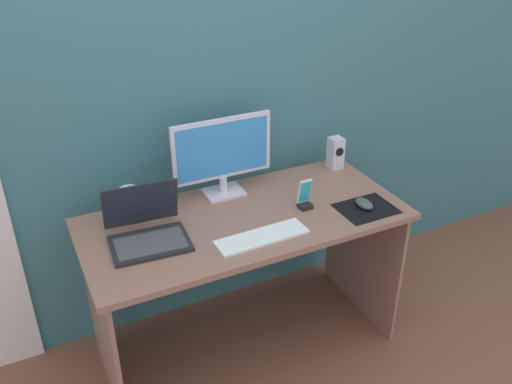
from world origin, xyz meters
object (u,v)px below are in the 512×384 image
object	(u,v)px
speaker_right	(336,153)
keyboard_external	(262,237)
laptop	(147,230)
fishbowl	(130,202)
mouse	(364,204)
phone_in_dock	(305,198)
monitor	(223,154)

from	to	relation	value
speaker_right	keyboard_external	world-z (taller)	speaker_right
speaker_right	laptop	size ratio (longest dim) A/B	0.49
fishbowl	mouse	world-z (taller)	fishbowl
fishbowl	phone_in_dock	size ratio (longest dim) A/B	1.10
speaker_right	phone_in_dock	xyz separation A→B (m)	(-0.34, -0.28, -0.03)
monitor	phone_in_dock	distance (m)	0.42
laptop	mouse	size ratio (longest dim) A/B	3.29
phone_in_dock	speaker_right	bearing A→B (deg)	39.15
speaker_right	laptop	distance (m)	1.07
speaker_right	mouse	size ratio (longest dim) A/B	1.61
speaker_right	mouse	world-z (taller)	speaker_right
phone_in_dock	laptop	bearing A→B (deg)	175.30
monitor	laptop	bearing A→B (deg)	-153.04
laptop	fishbowl	distance (m)	0.21
monitor	speaker_right	size ratio (longest dim) A/B	2.93
speaker_right	laptop	world-z (taller)	laptop
monitor	speaker_right	bearing A→B (deg)	0.25
speaker_right	mouse	distance (m)	0.42
speaker_right	fishbowl	world-z (taller)	speaker_right
fishbowl	phone_in_dock	bearing A→B (deg)	-20.48
keyboard_external	speaker_right	bearing A→B (deg)	32.24
mouse	phone_in_dock	size ratio (longest dim) A/B	0.72
fishbowl	keyboard_external	bearing A→B (deg)	-42.90
speaker_right	phone_in_dock	distance (m)	0.44
speaker_right	mouse	bearing A→B (deg)	-105.10
monitor	fishbowl	xyz separation A→B (m)	(-0.44, -0.01, -0.13)
laptop	keyboard_external	xyz separation A→B (m)	(0.42, -0.19, -0.04)
monitor	speaker_right	world-z (taller)	monitor
speaker_right	keyboard_external	bearing A→B (deg)	-146.40
laptop	keyboard_external	distance (m)	0.46
speaker_right	keyboard_external	distance (m)	0.75
mouse	speaker_right	bearing A→B (deg)	72.90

